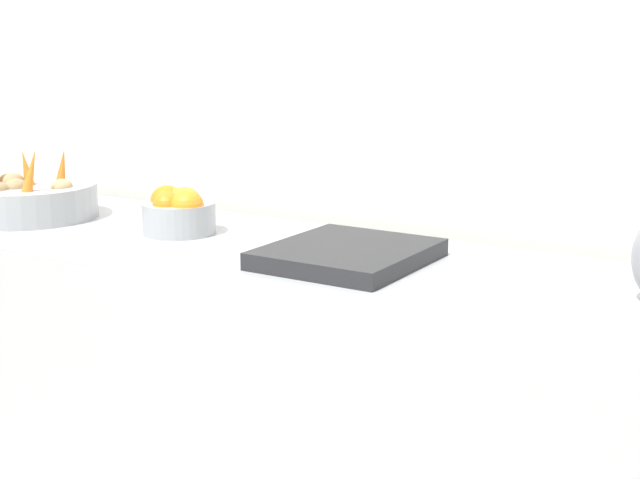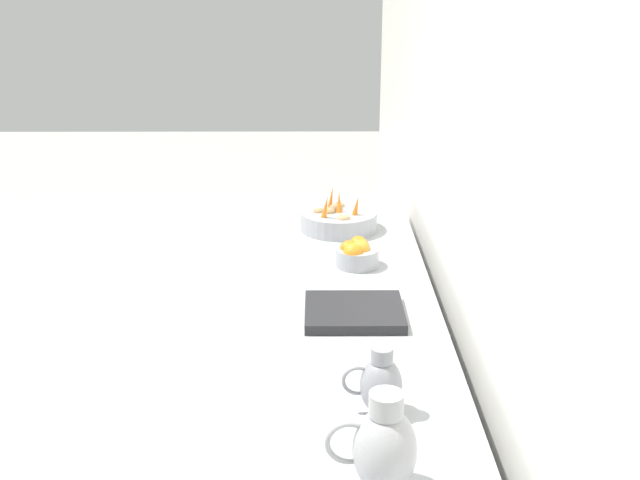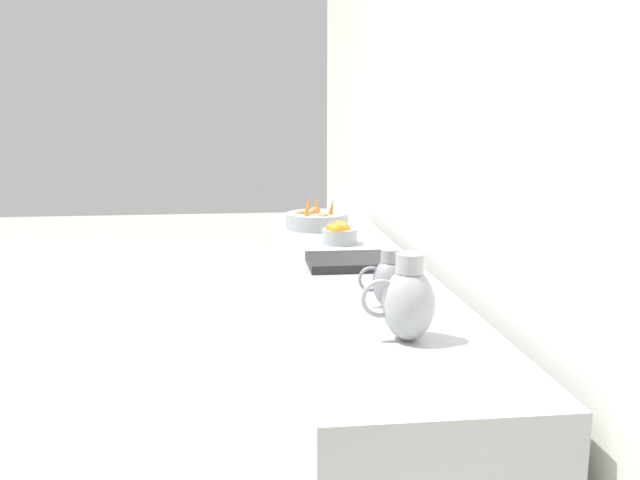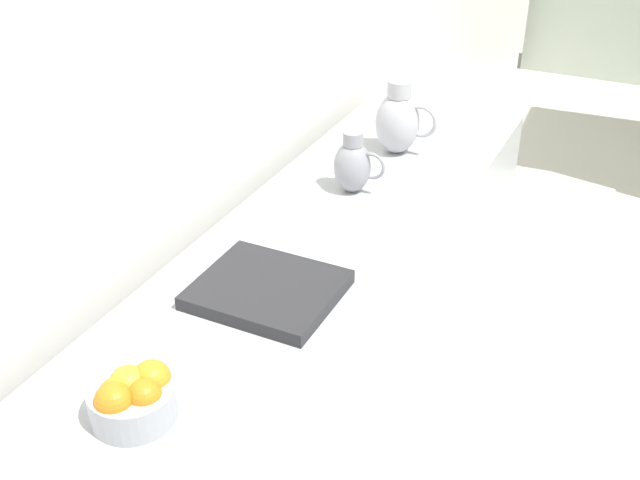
{
  "view_description": "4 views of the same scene",
  "coord_description": "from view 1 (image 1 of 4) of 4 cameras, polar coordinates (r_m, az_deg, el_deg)",
  "views": [
    {
      "loc": [
        0.0,
        0.74,
        1.33
      ],
      "look_at": [
        -1.43,
        -0.15,
        0.94
      ],
      "focal_mm": 49.41,
      "sensor_mm": 36.0,
      "label": 1
    },
    {
      "loc": [
        -1.4,
        2.35,
        2.04
      ],
      "look_at": [
        -1.41,
        -0.4,
        1.07
      ],
      "focal_mm": 44.42,
      "sensor_mm": 36.0,
      "label": 2
    },
    {
      "loc": [
        -1.09,
        2.6,
        1.52
      ],
      "look_at": [
        -1.4,
        -0.07,
        1.0
      ],
      "focal_mm": 37.58,
      "sensor_mm": 36.0,
      "label": 3
    },
    {
      "loc": [
        -0.73,
        -1.5,
        1.98
      ],
      "look_at": [
        -1.39,
        -0.13,
        1.07
      ],
      "focal_mm": 43.44,
      "sensor_mm": 36.0,
      "label": 4
    }
  ],
  "objects": [
    {
      "name": "vegetable_colander",
      "position": [
        2.4,
        -18.38,
        2.5
      ],
      "size": [
        0.35,
        0.35,
        0.19
      ],
      "color": "#9EA0A5",
      "rests_on": "prep_counter"
    },
    {
      "name": "prep_counter",
      "position": [
        2.0,
        0.97,
        -13.53
      ],
      "size": [
        0.6,
        2.99,
        0.88
      ],
      "primitive_type": "cube",
      "color": "#ADAFB5",
      "rests_on": "ground_plane"
    },
    {
      "name": "counter_sink_basin",
      "position": [
        1.82,
        1.85,
        -0.91
      ],
      "size": [
        0.34,
        0.3,
        0.04
      ],
      "primitive_type": "cube",
      "color": "#232326",
      "rests_on": "prep_counter"
    },
    {
      "name": "orange_bowl",
      "position": [
        2.12,
        -9.14,
        1.88
      ],
      "size": [
        0.17,
        0.17,
        0.11
      ],
      "color": "#9EA0A5",
      "rests_on": "prep_counter"
    }
  ]
}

